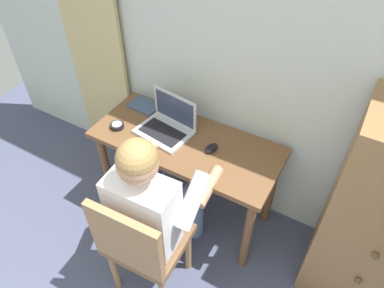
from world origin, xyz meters
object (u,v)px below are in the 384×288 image
chair (141,244)px  person_seated (156,200)px  desk (186,153)px  desk_clock (117,126)px  laptop (167,124)px  notebook_pad (144,105)px  computer_mouse (211,148)px  dresser (383,219)px

chair → person_seated: size_ratio=0.74×
desk → desk_clock: desk_clock is taller
person_seated → laptop: 0.55m
notebook_pad → computer_mouse: bearing=-10.1°
desk → dresser: size_ratio=0.92×
desk → laptop: size_ratio=3.28×
chair → laptop: (-0.24, 0.67, 0.26)m
desk → chair: bearing=-82.2°
chair → computer_mouse: 0.70m
notebook_pad → laptop: bearing=-21.4°
desk → laptop: laptop is taller
dresser → laptop: 1.35m
chair → computer_mouse: chair is taller
laptop → desk_clock: (-0.30, -0.14, -0.04)m
dresser → chair: 1.31m
person_seated → desk: bearing=100.0°
chair → laptop: 0.76m
laptop → desk_clock: bearing=-154.9°
desk → notebook_pad: size_ratio=5.80×
laptop → notebook_pad: (-0.28, 0.14, -0.05)m
laptop → desk: bearing=-9.9°
computer_mouse → notebook_pad: (-0.62, 0.16, -0.01)m
desk → computer_mouse: size_ratio=12.19×
desk_clock → chair: bearing=-44.2°
person_seated → computer_mouse: (0.10, 0.47, 0.05)m
desk → desk_clock: 0.49m
dresser → laptop: bearing=-179.4°
dresser → desk_clock: (-1.65, -0.16, 0.07)m
notebook_pad → person_seated: bearing=-45.9°
desk_clock → person_seated: bearing=-32.8°
notebook_pad → dresser: bearing=0.2°
person_seated → computer_mouse: bearing=78.3°
dresser → notebook_pad: 1.63m
desk → person_seated: (0.08, -0.46, 0.08)m
desk → desk_clock: (-0.46, -0.11, 0.13)m
chair → person_seated: bearing=92.3°
desk → desk_clock: bearing=-166.0°
computer_mouse → desk_clock: bearing=-157.7°
desk_clock → notebook_pad: desk_clock is taller
computer_mouse → notebook_pad: 0.64m
desk → person_seated: size_ratio=1.01×
dresser → notebook_pad: (-1.63, 0.12, 0.06)m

